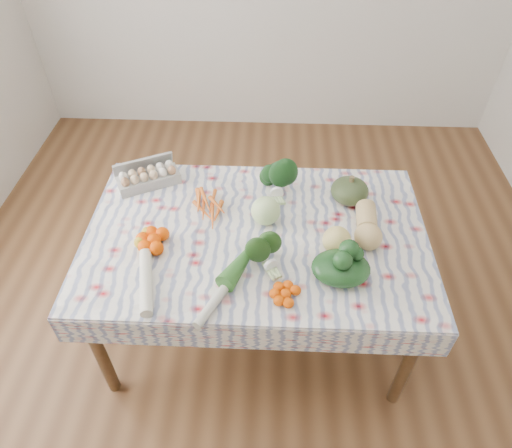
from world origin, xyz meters
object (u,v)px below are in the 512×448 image
at_px(egg_carton, 149,178).
at_px(kabocha_squash, 350,191).
at_px(dining_table, 256,244).
at_px(grapefruit, 337,240).
at_px(cabbage, 266,211).
at_px(butternut_squash, 368,224).

bearing_deg(egg_carton, kabocha_squash, -30.96).
xyz_separation_m(dining_table, grapefruit, (0.37, -0.10, 0.15)).
bearing_deg(kabocha_squash, dining_table, -150.91).
distance_m(cabbage, butternut_squash, 0.49).
bearing_deg(butternut_squash, grapefruit, -139.21).
relative_size(kabocha_squash, grapefruit, 1.47).
height_order(kabocha_squash, cabbage, cabbage).
relative_size(dining_table, grapefruit, 12.11).
bearing_deg(egg_carton, cabbage, -49.02).
height_order(dining_table, butternut_squash, butternut_squash).
relative_size(egg_carton, grapefruit, 2.48).
xyz_separation_m(cabbage, grapefruit, (0.33, -0.18, -0.01)).
xyz_separation_m(egg_carton, kabocha_squash, (1.07, -0.08, 0.02)).
xyz_separation_m(egg_carton, cabbage, (0.64, -0.26, 0.03)).
bearing_deg(kabocha_squash, butternut_squash, -76.59).
height_order(cabbage, grapefruit, cabbage).
xyz_separation_m(butternut_squash, grapefruit, (-0.16, -0.11, 0.00)).
bearing_deg(cabbage, butternut_squash, -7.75).
height_order(dining_table, cabbage, cabbage).
xyz_separation_m(dining_table, butternut_squash, (0.53, 0.01, 0.15)).
distance_m(egg_carton, cabbage, 0.69).
relative_size(egg_carton, cabbage, 2.28).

